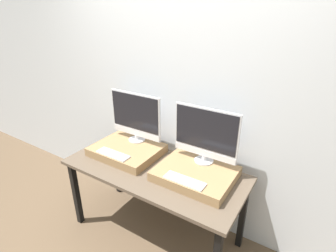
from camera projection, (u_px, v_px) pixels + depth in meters
name	position (u px, v px, depth m)	size (l,w,h in m)	color
wall_back	(180.00, 93.00, 2.35)	(8.00, 0.04, 2.60)	silver
workbench	(154.00, 176.00, 2.29)	(1.58, 0.70, 0.74)	brown
wooden_riser_left	(127.00, 150.00, 2.48)	(0.61, 0.49, 0.08)	#99754C
monitor_left	(136.00, 116.00, 2.47)	(0.55, 0.16, 0.48)	silver
keyboard_left	(113.00, 154.00, 2.31)	(0.32, 0.10, 0.01)	silver
wooden_riser_right	(195.00, 174.00, 2.12)	(0.61, 0.49, 0.08)	#99754C
monitor_right	(206.00, 134.00, 2.12)	(0.55, 0.16, 0.48)	silver
keyboard_right	(185.00, 180.00, 1.96)	(0.32, 0.10, 0.01)	silver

